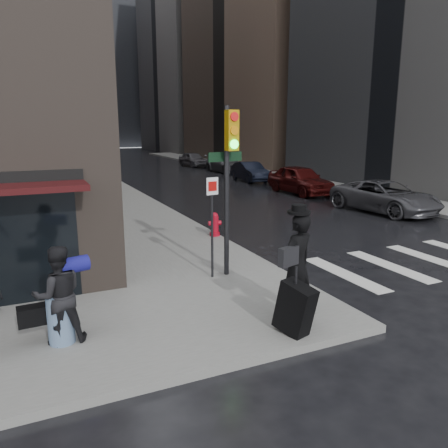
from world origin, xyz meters
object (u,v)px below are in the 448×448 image
Objects in this scene: man_overcoat at (296,272)px; parked_car_1 at (300,180)px; man_jeans at (58,295)px; parked_car_2 at (250,172)px; fire_hydrant at (215,225)px; parked_car_0 at (385,197)px; traffic_light at (227,169)px; parked_car_3 at (225,164)px; parked_car_4 at (193,159)px.

man_overcoat is 17.32m from parked_car_1.
parked_car_2 is at bearing -129.11° from man_jeans.
fire_hydrant is 16.29m from parked_car_2.
man_jeans is at bearing -159.47° from parked_car_0.
traffic_light is 11.70m from parked_car_0.
man_jeans is at bearing -161.41° from traffic_light.
parked_car_4 is (-0.54, 6.22, -0.02)m from parked_car_3.
traffic_light reaches higher than fire_hydrant.
man_jeans is at bearing -119.05° from parked_car_4.
traffic_light reaches higher than parked_car_3.
parked_car_3 is (10.86, 26.70, -0.40)m from man_overcoat.
parked_car_3 is at bearing -123.65° from man_jeans.
parked_car_1 reaches higher than fire_hydrant.
parked_car_1 is at bearing 41.34° from fire_hydrant.
man_overcoat is at bearing -112.19° from parked_car_2.
parked_car_1 is 6.22m from parked_car_2.
parked_car_0 is at bearing 8.60° from fire_hydrant.
traffic_light is 4.67m from fire_hydrant.
man_jeans is 16.02m from parked_car_0.
parked_car_1 is 0.98× the size of parked_car_3.
fire_hydrant is at bearing -117.41° from man_overcoat.
fire_hydrant is at bearing 64.11° from traffic_light.
parked_car_0 is 12.44m from parked_car_2.
fire_hydrant is at bearing -136.41° from man_jeans.
parked_car_3 is (0.97, 6.22, 0.03)m from parked_car_2.
parked_car_4 reaches higher than fire_hydrant.
parked_car_0 is 6.23m from parked_car_1.
parked_car_2 reaches higher than fire_hydrant.
man_jeans is 24.11m from parked_car_2.
man_jeans is at bearing -136.66° from parked_car_1.
man_overcoat is 0.56× the size of parked_car_4.
parked_car_2 is (9.89, 20.48, -0.43)m from man_overcoat.
traffic_light is at bearing -159.09° from parked_car_0.
parked_car_4 is (9.11, 26.22, 0.17)m from fire_hydrant.
man_jeans is 35.15m from parked_car_4.
man_jeans is 7.93m from fire_hydrant.
man_overcoat is at bearing -147.54° from parked_car_0.
parked_car_3 is (15.05, 25.79, -0.32)m from man_jeans.
parked_car_4 is at bearing 88.14° from parked_car_1.
parked_car_3 is (10.97, 23.85, -2.11)m from traffic_light.
parked_car_1 is (9.82, 14.26, -0.30)m from man_overcoat.
parked_car_2 is (10.00, 17.63, -2.14)m from traffic_light.
parked_car_1 is at bearing 87.15° from parked_car_0.
man_overcoat reaches higher than parked_car_0.
parked_car_3 reaches higher than parked_car_2.
parked_car_4 is at bearing 83.68° from parked_car_0.
traffic_light is (-0.11, 2.85, 1.71)m from man_overcoat.
parked_car_2 is at bearing -96.67° from parked_car_4.
traffic_light is 26.34m from parked_car_3.
fire_hydrant is at bearing -138.97° from parked_car_1.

